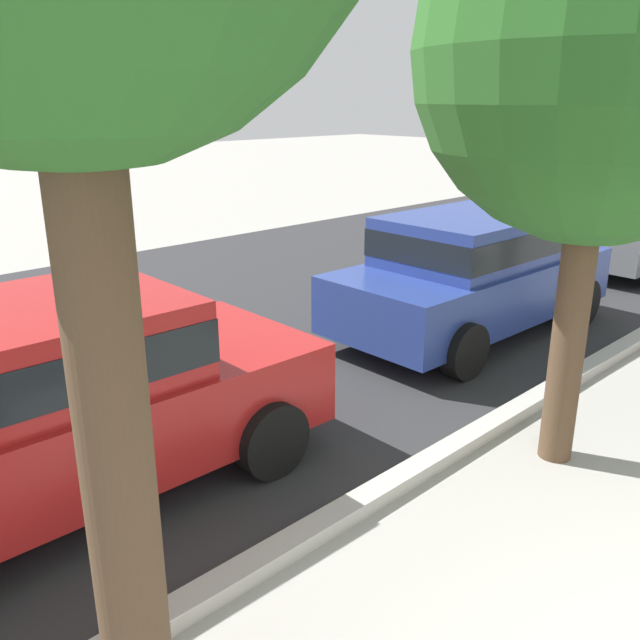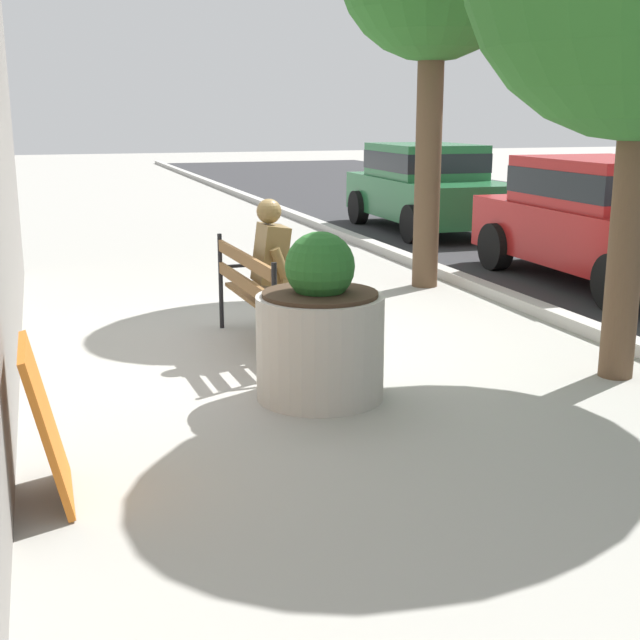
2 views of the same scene
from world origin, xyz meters
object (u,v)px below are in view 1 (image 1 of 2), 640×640
object	(u,v)px
parked_car_blue	(471,271)
parked_car_grey	(640,220)
street_tree_down_street	(605,53)
parked_car_red	(50,397)

from	to	relation	value
parked_car_blue	parked_car_grey	world-z (taller)	same
street_tree_down_street	parked_car_blue	distance (m)	3.98
street_tree_down_street	parked_car_grey	world-z (taller)	street_tree_down_street
parked_car_red	parked_car_grey	distance (m)	10.81
street_tree_down_street	parked_car_grey	bearing A→B (deg)	17.39
street_tree_down_street	parked_car_blue	size ratio (longest dim) A/B	1.12
parked_car_red	parked_car_blue	world-z (taller)	same
parked_car_grey	street_tree_down_street	bearing A→B (deg)	-162.61
parked_car_red	parked_car_blue	bearing A→B (deg)	0.00
parked_car_blue	parked_car_red	bearing A→B (deg)	180.00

